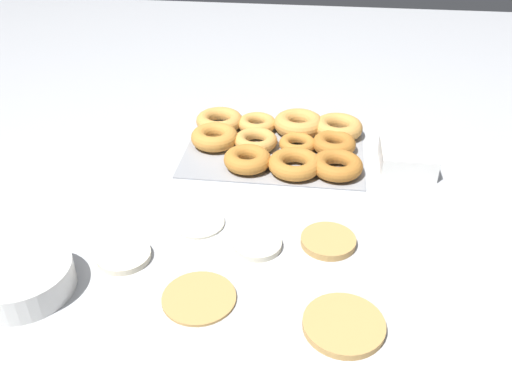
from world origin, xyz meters
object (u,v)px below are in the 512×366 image
(pancake_2, at_px, (199,222))
(batter_bowl, at_px, (22,278))
(pancake_4, at_px, (344,325))
(pancake_5, at_px, (199,297))
(donut_tray, at_px, (281,141))
(pancake_3, at_px, (328,241))
(container_stack, at_px, (407,158))
(pancake_0, at_px, (257,245))
(pancake_1, at_px, (124,256))

(pancake_2, distance_m, batter_bowl, 0.30)
(pancake_4, distance_m, pancake_5, 0.22)
(donut_tray, bearing_deg, pancake_3, 108.81)
(pancake_4, bearing_deg, pancake_2, -39.80)
(pancake_2, xyz_separation_m, donut_tray, (-0.12, -0.30, 0.01))
(pancake_2, height_order, container_stack, container_stack)
(pancake_0, distance_m, pancake_3, 0.12)
(pancake_3, bearing_deg, batter_bowl, 20.26)
(pancake_2, height_order, batter_bowl, batter_bowl)
(donut_tray, bearing_deg, pancake_5, 80.53)
(batter_bowl, bearing_deg, pancake_5, -177.09)
(pancake_0, xyz_separation_m, pancake_2, (0.11, -0.05, -0.00))
(pancake_0, height_order, pancake_2, pancake_0)
(pancake_4, xyz_separation_m, batter_bowl, (0.48, -0.02, 0.02))
(pancake_1, relative_size, pancake_5, 0.79)
(pancake_3, relative_size, container_stack, 0.85)
(pancake_4, bearing_deg, container_stack, -106.24)
(pancake_1, distance_m, pancake_4, 0.37)
(pancake_0, relative_size, pancake_1, 0.92)
(pancake_3, xyz_separation_m, donut_tray, (0.11, -0.32, 0.01))
(pancake_0, xyz_separation_m, pancake_3, (-0.12, -0.02, 0.00))
(pancake_1, relative_size, pancake_3, 0.95)
(pancake_1, xyz_separation_m, batter_bowl, (0.13, 0.09, 0.02))
(pancake_3, bearing_deg, pancake_2, -6.77)
(pancake_0, height_order, donut_tray, donut_tray)
(container_stack, bearing_deg, pancake_3, 60.02)
(pancake_1, bearing_deg, batter_bowl, 35.30)
(pancake_2, bearing_deg, pancake_5, 102.32)
(pancake_5, relative_size, batter_bowl, 0.73)
(pancake_4, bearing_deg, pancake_1, -16.36)
(pancake_3, xyz_separation_m, pancake_5, (0.19, 0.16, -0.00))
(pancake_0, bearing_deg, pancake_4, 131.56)
(pancake_5, xyz_separation_m, donut_tray, (-0.08, -0.48, 0.01))
(pancake_4, xyz_separation_m, container_stack, (-0.13, -0.46, 0.02))
(container_stack, bearing_deg, pancake_0, 47.08)
(pancake_0, height_order, pancake_3, pancake_3)
(pancake_0, height_order, container_stack, container_stack)
(pancake_0, bearing_deg, pancake_1, 14.79)
(donut_tray, bearing_deg, pancake_1, 61.17)
(batter_bowl, bearing_deg, pancake_0, -156.80)
(pancake_3, distance_m, donut_tray, 0.34)
(pancake_4, height_order, donut_tray, donut_tray)
(pancake_1, bearing_deg, pancake_0, -165.21)
(pancake_2, bearing_deg, pancake_3, 173.23)
(batter_bowl, bearing_deg, pancake_4, 178.16)
(pancake_2, xyz_separation_m, batter_bowl, (0.23, 0.20, 0.02))
(pancake_0, height_order, batter_bowl, batter_bowl)
(pancake_0, bearing_deg, pancake_3, -168.78)
(pancake_1, height_order, donut_tray, donut_tray)
(pancake_0, xyz_separation_m, pancake_5, (0.07, 0.13, -0.00))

